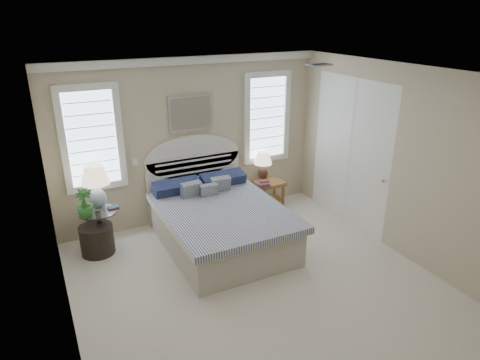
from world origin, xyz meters
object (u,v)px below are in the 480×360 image
at_px(side_table_left, 100,226).
at_px(lamp_left, 96,182).
at_px(bed, 218,220).
at_px(nightstand_right, 269,189).
at_px(floor_pot, 97,240).
at_px(lamp_right, 263,163).

distance_m(side_table_left, lamp_left, 0.66).
xyz_separation_m(bed, nightstand_right, (1.30, 0.69, 0.00)).
relative_size(bed, nightstand_right, 4.29).
bearing_deg(floor_pot, lamp_right, 6.41).
bearing_deg(side_table_left, lamp_right, 4.86).
relative_size(side_table_left, lamp_left, 0.94).
height_order(side_table_left, nightstand_right, side_table_left).
bearing_deg(nightstand_right, side_table_left, -178.06).
bearing_deg(bed, side_table_left, 160.26).
distance_m(side_table_left, floor_pot, 0.20).
distance_m(bed, side_table_left, 1.75).
bearing_deg(lamp_right, lamp_left, -177.15).
distance_m(nightstand_right, lamp_right, 0.48).
height_order(bed, lamp_right, bed).
xyz_separation_m(floor_pot, lamp_right, (2.96, 0.33, 0.62)).
bearing_deg(lamp_right, floor_pot, -173.59).
xyz_separation_m(nightstand_right, lamp_right, (-0.06, 0.15, 0.46)).
bearing_deg(bed, nightstand_right, 28.03).
height_order(bed, floor_pot, bed).
bearing_deg(lamp_left, lamp_right, 2.85).
relative_size(bed, lamp_right, 4.42).
relative_size(side_table_left, nightstand_right, 1.19).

